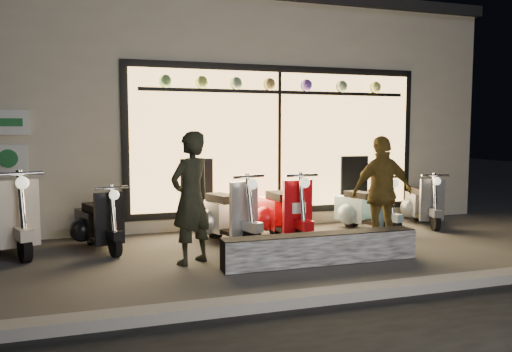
{
  "coord_description": "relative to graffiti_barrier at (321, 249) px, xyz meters",
  "views": [
    {
      "loc": [
        -2.29,
        -6.44,
        1.72
      ],
      "look_at": [
        -0.06,
        0.6,
        1.05
      ],
      "focal_mm": 35.0,
      "sensor_mm": 36.0,
      "label": 1
    }
  ],
  "objects": [
    {
      "name": "scooter_silver",
      "position": [
        -0.88,
        1.69,
        0.22
      ],
      "size": [
        0.78,
        1.45,
        1.04
      ],
      "rotation": [
        0.0,
        0.0,
        0.33
      ],
      "color": "black",
      "rests_on": "ground"
    },
    {
      "name": "scooter_red",
      "position": [
        0.07,
        1.63,
        0.22
      ],
      "size": [
        0.54,
        1.46,
        1.04
      ],
      "rotation": [
        0.0,
        0.0,
        0.08
      ],
      "color": "black",
      "rests_on": "ground"
    },
    {
      "name": "scooter_grey",
      "position": [
        2.99,
        2.01,
        0.17
      ],
      "size": [
        0.67,
        1.3,
        0.93
      ],
      "rotation": [
        0.0,
        0.0,
        -0.3
      ],
      "color": "black",
      "rests_on": "ground"
    },
    {
      "name": "kerb",
      "position": [
        -0.44,
        -1.35,
        -0.14
      ],
      "size": [
        40.0,
        0.25,
        0.12
      ],
      "primitive_type": "cube",
      "color": "slate",
      "rests_on": "ground"
    },
    {
      "name": "scooter_black",
      "position": [
        -2.76,
        1.8,
        0.17
      ],
      "size": [
        0.7,
        1.28,
        0.92
      ],
      "rotation": [
        0.0,
        0.0,
        0.34
      ],
      "color": "black",
      "rests_on": "ground"
    },
    {
      "name": "shop_building",
      "position": [
        -0.43,
        5.63,
        1.9
      ],
      "size": [
        10.2,
        6.23,
        4.2
      ],
      "color": "beige",
      "rests_on": "ground"
    },
    {
      "name": "graffiti_barrier",
      "position": [
        0.0,
        0.0,
        0.0
      ],
      "size": [
        2.63,
        0.28,
        0.4
      ],
      "primitive_type": "cube",
      "color": "black",
      "rests_on": "ground"
    },
    {
      "name": "woman",
      "position": [
        1.2,
        0.51,
        0.63
      ],
      "size": [
        0.97,
        0.41,
        1.65
      ],
      "primitive_type": "imported",
      "rotation": [
        0.0,
        0.0,
        3.15
      ],
      "color": "brown",
      "rests_on": "ground"
    },
    {
      "name": "scooter_blue",
      "position": [
        1.62,
        1.83,
        0.18
      ],
      "size": [
        0.7,
        1.32,
        0.94
      ],
      "rotation": [
        0.0,
        0.0,
        0.32
      ],
      "color": "black",
      "rests_on": "ground"
    },
    {
      "name": "ground",
      "position": [
        -0.44,
        0.65,
        -0.2
      ],
      "size": [
        40.0,
        40.0,
        0.0
      ],
      "primitive_type": "plane",
      "color": "#383533",
      "rests_on": "ground"
    },
    {
      "name": "scooter_cream",
      "position": [
        -3.97,
        1.99,
        0.26
      ],
      "size": [
        0.88,
        1.57,
        1.13
      ],
      "rotation": [
        0.0,
        0.0,
        0.37
      ],
      "color": "black",
      "rests_on": "ground"
    },
    {
      "name": "man",
      "position": [
        -1.6,
        0.53,
        0.66
      ],
      "size": [
        0.75,
        0.68,
        1.72
      ],
      "primitive_type": "imported",
      "rotation": [
        0.0,
        0.0,
        3.7
      ],
      "color": "black",
      "rests_on": "ground"
    }
  ]
}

